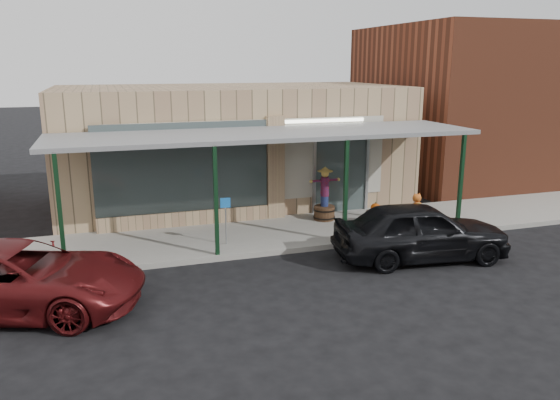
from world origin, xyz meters
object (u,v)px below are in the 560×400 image
object	(u,v)px
parked_sedan	(421,231)
car_maroon	(17,278)
barrel_pumpkin	(375,216)
barrel_scarecrow	(324,202)
handicap_sign	(226,215)

from	to	relation	value
parked_sedan	car_maroon	distance (m)	9.54
barrel_pumpkin	barrel_scarecrow	bearing A→B (deg)	145.80
car_maroon	handicap_sign	bearing A→B (deg)	-44.98
handicap_sign	barrel_scarecrow	bearing A→B (deg)	26.78
barrel_pumpkin	parked_sedan	xyz separation A→B (m)	(-0.19, -2.85, 0.37)
parked_sedan	car_maroon	xyz separation A→B (m)	(-9.54, -0.12, -0.06)
parked_sedan	car_maroon	size ratio (longest dim) A/B	0.92
barrel_scarecrow	car_maroon	bearing A→B (deg)	-159.00
barrel_pumpkin	parked_sedan	size ratio (longest dim) A/B	0.15
barrel_pumpkin	parked_sedan	distance (m)	2.88
barrel_scarecrow	car_maroon	xyz separation A→B (m)	(-8.40, -3.88, -0.02)
parked_sedan	barrel_scarecrow	bearing A→B (deg)	24.58
barrel_pumpkin	car_maroon	world-z (taller)	car_maroon
parked_sedan	car_maroon	world-z (taller)	parked_sedan
barrel_scarecrow	parked_sedan	size ratio (longest dim) A/B	0.36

